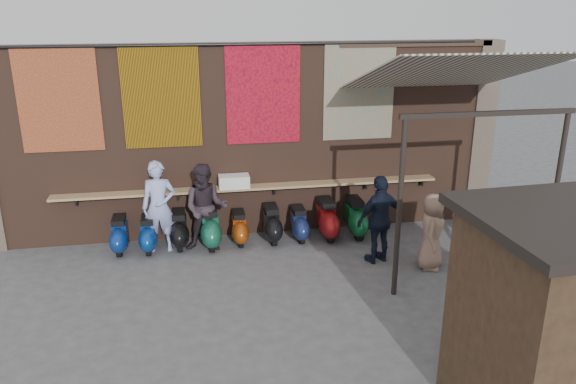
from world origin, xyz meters
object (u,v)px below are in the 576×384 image
(scooter_stool_4, at_px, (239,228))
(scooter_stool_5, at_px, (272,224))
(scooter_stool_3, at_px, (211,228))
(diner_left, at_px, (159,207))
(scooter_stool_1, at_px, (148,234))
(scooter_stool_6, at_px, (299,224))
(shopper_tan, at_px, (432,231))
(shelf_box, at_px, (234,182))
(diner_right, at_px, (206,208))
(market_stall, at_px, (575,326))
(scooter_stool_2, at_px, (179,230))
(scooter_stool_7, at_px, (327,219))
(shopper_navy, at_px, (380,219))
(shopper_grey, at_px, (528,229))
(scooter_stool_0, at_px, (120,235))
(scooter_stool_8, at_px, (355,218))

(scooter_stool_4, relative_size, scooter_stool_5, 0.90)
(scooter_stool_3, xyz_separation_m, diner_left, (-0.99, 0.02, 0.51))
(scooter_stool_1, xyz_separation_m, scooter_stool_6, (3.08, 0.02, -0.01))
(scooter_stool_4, xyz_separation_m, shopper_tan, (3.41, -1.77, 0.40))
(scooter_stool_3, relative_size, shopper_tan, 0.58)
(scooter_stool_1, xyz_separation_m, diner_left, (0.25, 0.01, 0.57))
(scooter_stool_5, height_order, diner_left, diner_left)
(shelf_box, xyz_separation_m, diner_right, (-0.61, -0.50, -0.36))
(scooter_stool_1, distance_m, market_stall, 7.78)
(scooter_stool_2, height_order, scooter_stool_7, scooter_stool_7)
(scooter_stool_1, distance_m, shopper_navy, 4.59)
(shopper_navy, bearing_deg, scooter_stool_4, -45.16)
(shelf_box, distance_m, scooter_stool_7, 2.11)
(scooter_stool_5, relative_size, shopper_grey, 0.47)
(scooter_stool_0, height_order, shopper_grey, shopper_grey)
(scooter_stool_3, distance_m, diner_left, 1.11)
(scooter_stool_7, bearing_deg, shelf_box, 170.83)
(scooter_stool_4, xyz_separation_m, market_stall, (3.30, -5.84, 0.92))
(scooter_stool_8, bearing_deg, scooter_stool_5, 178.80)
(scooter_stool_8, bearing_deg, diner_right, -176.73)
(scooter_stool_7, xyz_separation_m, shopper_grey, (3.22, -2.16, 0.42))
(shelf_box, relative_size, scooter_stool_0, 0.84)
(scooter_stool_4, bearing_deg, market_stall, -60.56)
(shelf_box, distance_m, shopper_tan, 4.06)
(scooter_stool_5, bearing_deg, scooter_stool_0, 179.98)
(shopper_grey, bearing_deg, shopper_tan, -12.11)
(scooter_stool_8, distance_m, market_stall, 5.92)
(scooter_stool_5, distance_m, scooter_stool_7, 1.18)
(diner_left, xyz_separation_m, diner_right, (0.91, -0.17, -0.03))
(scooter_stool_8, bearing_deg, scooter_stool_3, -179.53)
(scooter_stool_5, height_order, shopper_grey, shopper_grey)
(scooter_stool_5, height_order, scooter_stool_8, scooter_stool_8)
(diner_right, relative_size, market_stall, 0.71)
(scooter_stool_2, distance_m, diner_left, 0.66)
(scooter_stool_1, relative_size, scooter_stool_2, 0.95)
(diner_right, distance_m, shopper_grey, 6.07)
(shelf_box, bearing_deg, scooter_stool_5, -20.93)
(diner_left, bearing_deg, shopper_tan, -16.79)
(diner_left, distance_m, market_stall, 7.58)
(scooter_stool_2, bearing_deg, scooter_stool_3, -8.33)
(scooter_stool_1, distance_m, shopper_tan, 5.52)
(scooter_stool_2, xyz_separation_m, diner_right, (0.55, -0.25, 0.52))
(scooter_stool_3, relative_size, market_stall, 0.34)
(market_stall, bearing_deg, diner_right, 122.54)
(shelf_box, xyz_separation_m, scooter_stool_5, (0.74, -0.28, -0.88))
(diner_left, bearing_deg, scooter_stool_6, 2.52)
(scooter_stool_8, relative_size, shopper_navy, 0.50)
(diner_left, xyz_separation_m, shopper_grey, (6.65, -2.14, -0.09))
(diner_left, xyz_separation_m, market_stall, (4.88, -5.79, 0.34))
(shopper_grey, bearing_deg, scooter_stool_2, -17.40)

